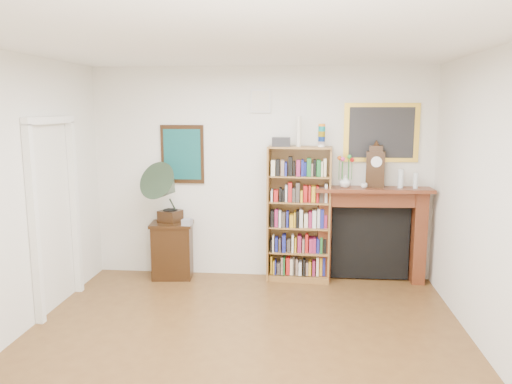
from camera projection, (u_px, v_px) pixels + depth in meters
room at (236, 212)px, 4.17m from camera, size 4.51×5.01×2.81m
door_casing at (55, 199)px, 5.57m from camera, size 0.08×1.02×2.17m
teal_poster at (182, 154)px, 6.66m from camera, size 0.58×0.04×0.78m
small_picture at (261, 101)px, 6.45m from camera, size 0.26×0.04×0.30m
gilt_painting at (381, 133)px, 6.37m from camera, size 0.95×0.04×0.75m
bookshelf at (299, 207)px, 6.48m from camera, size 0.84×0.34×2.05m
side_cabinet at (172, 250)px, 6.69m from camera, size 0.59×0.46×0.75m
fireplace at (371, 226)px, 6.50m from camera, size 1.50×0.40×1.26m
gramophone at (167, 189)px, 6.47m from camera, size 0.70×0.77×0.83m
cd_stack at (187, 222)px, 6.48m from camera, size 0.13×0.13×0.08m
mantel_clock at (376, 167)px, 6.35m from camera, size 0.25×0.17×0.53m
flower_vase at (345, 181)px, 6.37m from camera, size 0.19×0.19×0.16m
teacup at (364, 186)px, 6.31m from camera, size 0.10×0.10×0.07m
bottle_left at (401, 179)px, 6.32m from camera, size 0.07×0.07×0.24m
bottle_right at (416, 181)px, 6.28m from camera, size 0.06×0.06×0.20m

